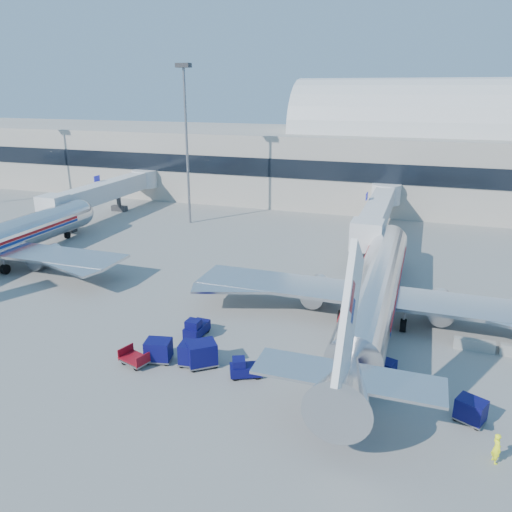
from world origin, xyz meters
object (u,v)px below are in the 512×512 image
at_px(cart_train_b, 193,353).
at_px(cart_solo_near, 339,410).
at_px(tug_left, 196,328).
at_px(cart_train_a, 202,354).
at_px(barrier_near, 474,345).
at_px(mast_west, 186,122).
at_px(tug_lead, 244,368).
at_px(tug_right, 377,361).
at_px(jetbridge_near, 379,210).
at_px(ramp_worker, 496,448).
at_px(cart_solo_far, 471,410).
at_px(cart_open_red, 135,360).
at_px(airliner_main, 375,291).
at_px(jetbridge_mid, 110,190).
at_px(cart_train_c, 159,350).

xyz_separation_m(cart_train_b, cart_solo_near, (11.24, -3.37, 0.04)).
distance_m(tug_left, cart_train_a, 4.67).
bearing_deg(cart_solo_near, barrier_near, 47.59).
height_order(mast_west, cart_train_a, mast_west).
distance_m(tug_lead, cart_solo_near, 7.81).
height_order(mast_west, barrier_near, mast_west).
bearing_deg(tug_lead, tug_left, 117.89).
bearing_deg(tug_right, jetbridge_near, 113.27).
relative_size(barrier_near, ramp_worker, 1.67).
xyz_separation_m(cart_solo_far, cart_open_red, (-22.85, -0.81, -0.41)).
bearing_deg(cart_train_a, tug_left, 82.55).
xyz_separation_m(tug_right, cart_solo_near, (-1.59, -7.03, 0.26)).
distance_m(airliner_main, cart_train_a, 15.97).
distance_m(jetbridge_mid, cart_solo_far, 64.33).
xyz_separation_m(tug_left, ramp_worker, (21.60, -7.93, 0.14)).
xyz_separation_m(mast_west, cart_train_a, (19.02, -36.93, -13.79)).
height_order(tug_right, cart_train_b, cart_train_b).
xyz_separation_m(jetbridge_mid, tug_lead, (36.84, -38.08, -3.27)).
distance_m(barrier_near, cart_train_c, 24.19).
height_order(barrier_near, cart_solo_far, cart_solo_far).
height_order(airliner_main, cart_open_red, airliner_main).
xyz_separation_m(tug_left, cart_train_c, (-0.94, -4.45, 0.16)).
xyz_separation_m(cart_solo_near, cart_open_red, (-15.30, 2.02, -0.57)).
bearing_deg(tug_lead, cart_train_b, 151.13).
relative_size(jetbridge_mid, barrier_near, 9.17).
relative_size(tug_right, ramp_worker, 1.46).
bearing_deg(ramp_worker, cart_train_c, 60.51).
height_order(jetbridge_near, cart_open_red, jetbridge_near).
bearing_deg(jetbridge_near, cart_open_red, -108.75).
xyz_separation_m(barrier_near, ramp_worker, (0.24, -12.84, 0.45)).
distance_m(airliner_main, cart_open_red, 20.45).
bearing_deg(airliner_main, cart_train_a, -133.83).
xyz_separation_m(airliner_main, tug_left, (-13.36, -7.42, -2.17)).
height_order(cart_train_b, cart_open_red, cart_train_b).
xyz_separation_m(tug_lead, cart_train_c, (-6.74, -0.10, 0.26)).
relative_size(barrier_near, tug_right, 1.14).
relative_size(tug_left, cart_train_b, 1.20).
bearing_deg(cart_train_c, tug_lead, -11.03).
height_order(airliner_main, jetbridge_mid, airliner_main).
relative_size(cart_solo_far, ramp_worker, 1.18).
xyz_separation_m(mast_west, cart_solo_near, (29.60, -40.38, -13.82)).
bearing_deg(airliner_main, tug_lead, -122.69).
height_order(mast_west, tug_right, mast_west).
bearing_deg(mast_west, cart_train_a, -62.74).
bearing_deg(cart_train_c, cart_open_red, -156.45).
distance_m(tug_left, cart_train_b, 4.45).
distance_m(tug_right, cart_open_red, 17.61).
height_order(jetbridge_near, barrier_near, jetbridge_near).
relative_size(jetbridge_near, tug_lead, 11.10).
bearing_deg(tug_left, cart_train_c, 170.68).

